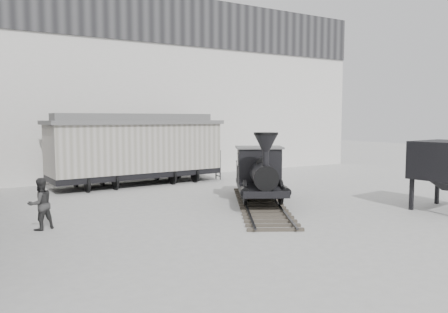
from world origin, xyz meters
TOP-DOWN VIEW (x-y plane):
  - ground at (0.00, 0.00)m, footprint 90.00×90.00m
  - north_wall at (0.00, 14.98)m, footprint 34.00×2.51m
  - locomotive at (2.22, 3.94)m, footprint 5.65×8.18m
  - boxcar at (-0.47, 11.45)m, footprint 9.44×3.48m
  - visitor_b at (-6.35, 3.88)m, footprint 0.98×0.87m
  - coal_hopper at (7.60, -0.91)m, footprint 2.68×2.29m

SIDE VIEW (x-z plane):
  - ground at x=0.00m, z-range 0.00..0.00m
  - visitor_b at x=-6.35m, z-range 0.00..1.67m
  - locomotive at x=2.22m, z-range -0.39..2.56m
  - coal_hopper at x=7.60m, z-range 0.41..3.09m
  - boxcar at x=-0.47m, z-range 0.09..3.89m
  - north_wall at x=0.00m, z-range 0.05..11.05m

